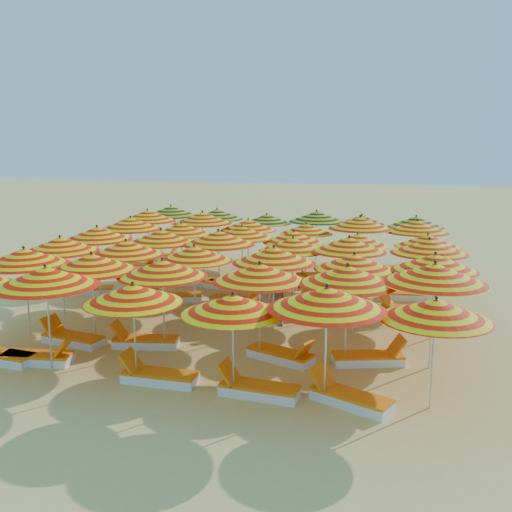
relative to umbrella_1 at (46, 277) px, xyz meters
name	(u,v)px	position (x,y,z in m)	size (l,w,h in m)	color
ground	(252,306)	(3.34, 6.41, -2.27)	(120.00, 120.00, 0.00)	#DABC61
umbrella_1	(46,277)	(0.00, 0.00, 0.00)	(2.54, 2.54, 2.58)	silver
umbrella_2	(133,294)	(2.30, -0.21, -0.21)	(2.59, 2.59, 2.34)	silver
umbrella_3	(233,304)	(4.64, -0.40, -0.24)	(2.57, 2.57, 2.30)	silver
umbrella_4	(327,298)	(6.57, -0.27, -0.01)	(2.98, 2.98, 2.56)	silver
umbrella_5	(436,310)	(8.70, 0.01, -0.18)	(2.51, 2.51, 2.37)	silver
umbrella_6	(24,257)	(-2.03, 2.03, -0.01)	(3.19, 3.19, 2.56)	silver
umbrella_7	(92,262)	(0.11, 1.89, -0.04)	(2.92, 2.92, 2.53)	silver
umbrella_8	(162,268)	(2.10, 1.92, -0.10)	(2.44, 2.44, 2.46)	silver
umbrella_9	(260,273)	(4.66, 1.91, -0.07)	(2.96, 2.96, 2.50)	silver
umbrella_10	(347,275)	(6.80, 1.99, -0.03)	(2.68, 2.68, 2.54)	silver
umbrella_11	(435,273)	(8.79, 2.22, 0.07)	(2.71, 2.71, 2.65)	silver
umbrella_12	(60,245)	(-2.20, 4.06, -0.03)	(3.08, 3.08, 2.55)	silver
umbrella_13	(126,248)	(-0.11, 4.30, -0.08)	(2.71, 2.71, 2.48)	silver
umbrella_14	(194,254)	(2.12, 4.22, -0.14)	(2.45, 2.45, 2.42)	silver
umbrella_15	(274,255)	(4.56, 4.07, -0.05)	(2.82, 2.82, 2.52)	silver
umbrella_16	(354,262)	(6.79, 4.30, -0.17)	(2.92, 2.92, 2.38)	silver
umbrella_17	(435,262)	(8.94, 4.40, -0.10)	(2.74, 2.74, 2.46)	silver
umbrella_18	(97,233)	(-2.17, 6.27, -0.01)	(2.46, 2.46, 2.57)	silver
umbrella_19	(161,236)	(0.13, 6.45, -0.05)	(2.52, 2.52, 2.52)	silver
umbrella_20	(219,238)	(2.21, 6.35, 0.00)	(3.17, 3.17, 2.58)	silver
umbrella_21	(293,244)	(4.65, 6.62, -0.17)	(2.91, 2.91, 2.39)	silver
umbrella_22	(349,244)	(6.47, 6.42, -0.06)	(3.05, 3.05, 2.51)	silver
umbrella_23	(429,246)	(8.89, 6.62, -0.05)	(2.77, 2.77, 2.52)	silver
umbrella_24	(131,223)	(-2.13, 8.76, 0.01)	(2.88, 2.88, 2.59)	silver
umbrella_25	(181,229)	(-0.06, 8.82, -0.13)	(2.98, 2.98, 2.43)	silver
umbrella_26	(242,232)	(2.45, 8.42, -0.11)	(2.41, 2.41, 2.45)	silver
umbrella_27	(293,237)	(4.33, 8.50, -0.23)	(2.57, 2.57, 2.32)	silver
umbrella_28	(358,240)	(6.59, 8.55, -0.25)	(2.51, 2.51, 2.29)	silver
umbrella_29	(428,241)	(8.94, 8.52, -0.19)	(2.72, 2.72, 2.36)	silver
umbrella_30	(148,216)	(-2.33, 10.78, 0.06)	(2.93, 2.93, 2.65)	silver
umbrella_31	(202,218)	(0.18, 10.60, 0.07)	(3.03, 3.03, 2.65)	silver
umbrella_32	(248,225)	(2.10, 10.62, -0.16)	(2.96, 2.96, 2.40)	silver
umbrella_33	(306,229)	(4.42, 10.84, -0.27)	(2.83, 2.83, 2.27)	silver
umbrella_34	(360,223)	(6.54, 10.70, 0.06)	(2.62, 2.62, 2.64)	silver
umbrella_35	(417,226)	(8.66, 10.89, -0.03)	(2.45, 2.45, 2.54)	silver
umbrella_36	(171,211)	(-2.22, 13.11, 0.01)	(3.15, 3.15, 2.59)	silver
umbrella_37	(217,214)	(0.00, 13.12, -0.08)	(2.59, 2.59, 2.49)	silver
umbrella_38	(267,219)	(2.30, 13.13, -0.22)	(2.59, 2.59, 2.33)	silver
umbrella_39	(317,216)	(4.55, 12.92, -0.02)	(3.16, 3.16, 2.55)	silver
umbrella_40	(362,220)	(6.47, 12.81, -0.12)	(2.35, 2.35, 2.44)	silver
umbrella_41	(416,222)	(8.68, 12.87, -0.11)	(2.45, 2.45, 2.45)	silver
lounger_0	(1,356)	(-1.48, 0.08, -2.11)	(1.79, 0.77, 0.69)	white
lounger_1	(39,357)	(-0.50, 0.22, -2.11)	(1.79, 0.78, 0.69)	white
lounger_2	(158,376)	(2.80, -0.15, -2.11)	(1.74, 0.60, 0.69)	white
lounger_3	(257,389)	(5.14, -0.28, -2.11)	(1.78, 0.73, 0.69)	white
lounger_4	(349,398)	(7.08, -0.25, -2.11)	(1.82, 1.25, 0.69)	white
lounger_5	(72,338)	(-0.49, 1.67, -2.11)	(1.81, 0.88, 0.69)	white
lounger_6	(144,341)	(1.50, 1.94, -2.11)	(1.81, 0.90, 0.69)	white
lounger_7	(282,355)	(5.26, 1.81, -2.11)	(1.82, 1.19, 0.69)	white
lounger_8	(370,358)	(7.39, 2.14, -2.11)	(1.83, 1.04, 0.69)	white
lounger_9	(88,290)	(-2.77, 6.44, -2.11)	(1.82, 1.22, 0.69)	white
lounger_10	(175,297)	(0.63, 6.34, -2.11)	(1.83, 1.11, 0.69)	white
lounger_11	(237,301)	(2.81, 6.36, -2.11)	(1.81, 0.92, 0.69)	white
lounger_12	(328,307)	(5.87, 6.33, -2.11)	(1.80, 0.83, 0.69)	white
lounger_13	(406,311)	(8.29, 6.50, -2.11)	(1.83, 1.09, 0.69)	white
lounger_14	(194,281)	(0.44, 8.67, -2.11)	(1.77, 0.70, 0.69)	white
lounger_15	(229,285)	(1.94, 8.35, -2.11)	(1.82, 0.94, 0.69)	white
lounger_16	(341,292)	(6.09, 8.39, -2.11)	(1.80, 0.82, 0.69)	white
lounger_17	(409,295)	(8.44, 8.52, -2.11)	(1.77, 0.71, 0.69)	white
lounger_18	(138,266)	(-2.83, 10.73, -2.11)	(1.79, 0.80, 0.69)	white
lounger_19	(261,272)	(2.61, 10.72, -2.11)	(1.81, 0.90, 0.69)	white
lounger_20	(317,276)	(4.93, 10.64, -2.11)	(1.83, 1.12, 0.69)	white
lounger_21	(401,280)	(8.15, 10.81, -2.11)	(1.81, 0.88, 0.69)	white
lounger_22	(161,256)	(-2.72, 12.97, -2.11)	(1.76, 0.67, 0.69)	white
lounger_23	(280,261)	(2.90, 13.24, -2.11)	(1.81, 0.88, 0.69)	white
lounger_24	(372,268)	(6.98, 12.60, -2.11)	(1.80, 0.82, 0.69)	white
lounger_25	(428,269)	(9.27, 13.07, -2.11)	(1.81, 0.91, 0.69)	white
beachgoer_b	(277,302)	(4.57, 4.57, -1.55)	(0.70, 0.54, 1.44)	tan
beachgoer_a	(266,297)	(4.06, 5.27, -1.61)	(0.48, 0.31, 1.31)	tan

